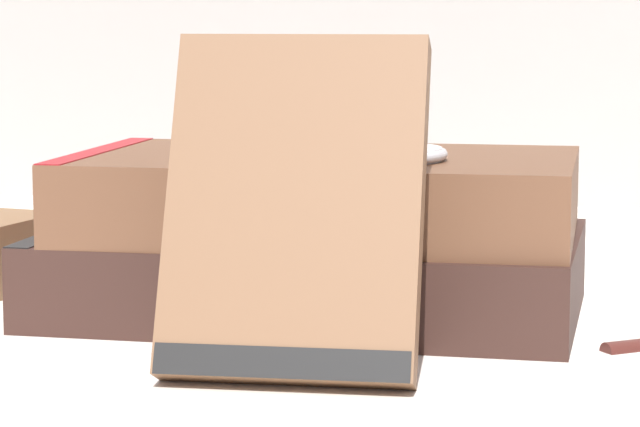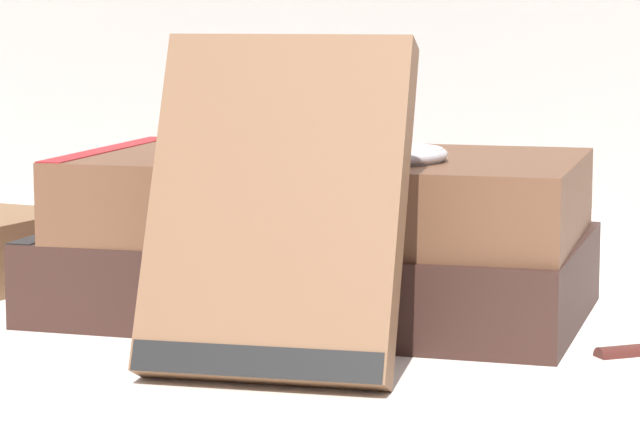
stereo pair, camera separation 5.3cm
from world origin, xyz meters
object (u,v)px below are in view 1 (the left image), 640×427
Objects in this scene: book_leaning_front at (294,220)px; pocket_watch at (382,154)px; book_flat_bottom at (302,273)px; book_flat_top at (312,194)px; reading_glasses at (237,252)px.

book_leaning_front is 0.10m from pocket_watch.
book_flat_bottom is at bearing 98.19° from book_leaning_front.
pocket_watch is (0.04, -0.02, 0.02)m from book_flat_top.
book_leaning_front reaches higher than pocket_watch.
pocket_watch is (0.02, 0.09, 0.02)m from book_leaning_front.
book_flat_top is 0.05m from pocket_watch.
reading_glasses is (-0.08, 0.28, -0.06)m from book_leaning_front.
book_flat_top is at bearing 147.20° from pocket_watch.
book_flat_bottom is 0.08m from pocket_watch.
reading_glasses is at bearing 119.41° from pocket_watch.
pocket_watch is at bearing -80.80° from reading_glasses.
book_leaning_front reaches higher than book_flat_bottom.
book_flat_top is 1.77× the size of book_leaning_front.
book_flat_top is at bearing -27.89° from book_flat_bottom.
book_leaning_front reaches higher than reading_glasses.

